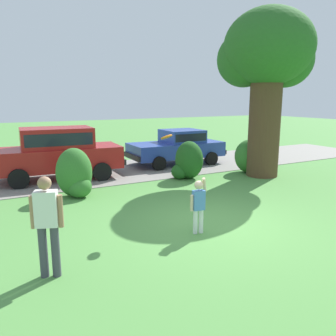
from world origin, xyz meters
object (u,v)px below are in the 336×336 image
(parked_suv, at_px, (58,151))
(adult_onlooker, at_px, (47,221))
(oak_tree_large, at_px, (267,59))
(parked_sedan, at_px, (178,146))
(frisbee, at_px, (166,137))
(child_thrower, at_px, (199,202))

(parked_suv, height_order, adult_onlooker, parked_suv)
(oak_tree_large, xyz_separation_m, parked_suv, (-7.15, 3.03, -3.30))
(parked_sedan, xyz_separation_m, adult_onlooker, (-6.98, -7.74, 0.13))
(frisbee, bearing_deg, parked_suv, 103.39)
(oak_tree_large, relative_size, adult_onlooker, 3.56)
(child_thrower, height_order, frisbee, frisbee)
(parked_sedan, distance_m, child_thrower, 8.24)
(parked_sedan, relative_size, adult_onlooker, 2.55)
(parked_suv, height_order, child_thrower, parked_suv)
(frisbee, bearing_deg, oak_tree_large, 26.14)
(frisbee, bearing_deg, child_thrower, -74.91)
(oak_tree_large, distance_m, parked_sedan, 5.29)
(oak_tree_large, bearing_deg, parked_sedan, 116.41)
(parked_sedan, distance_m, adult_onlooker, 10.42)
(oak_tree_large, distance_m, frisbee, 6.81)
(oak_tree_large, relative_size, parked_sedan, 1.40)
(child_thrower, relative_size, frisbee, 4.33)
(child_thrower, bearing_deg, frisbee, 105.09)
(parked_suv, distance_m, child_thrower, 7.06)
(parked_sedan, height_order, frisbee, frisbee)
(child_thrower, xyz_separation_m, adult_onlooker, (-3.24, -0.39, 0.27))
(parked_suv, xyz_separation_m, frisbee, (1.39, -5.85, 1.00))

